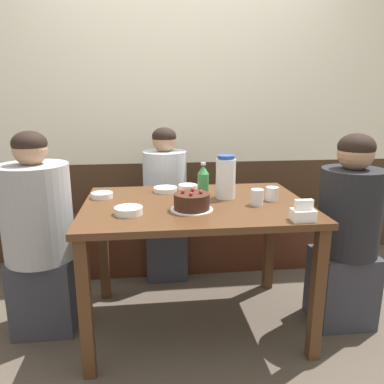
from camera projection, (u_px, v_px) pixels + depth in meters
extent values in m
plane|color=#4C4238|center=(195.00, 322.00, 2.30)|extent=(12.00, 12.00, 0.00)
cube|color=#3D2819|center=(180.00, 209.00, 3.21)|extent=(4.80, 0.04, 0.82)
cube|color=silver|center=(179.00, 55.00, 2.90)|extent=(4.80, 0.04, 1.68)
cube|color=#472314|center=(183.00, 240.00, 3.05)|extent=(2.45, 0.38, 0.42)
cube|color=#4C2D19|center=(196.00, 206.00, 2.11)|extent=(1.25, 0.87, 0.03)
cube|color=#4C2D19|center=(85.00, 310.00, 1.77)|extent=(0.06, 0.06, 0.73)
cube|color=#4C2D19|center=(317.00, 295.00, 1.90)|extent=(0.06, 0.06, 0.73)
cube|color=#4C2D19|center=(103.00, 247.00, 2.51)|extent=(0.06, 0.06, 0.73)
cube|color=#4C2D19|center=(269.00, 240.00, 2.64)|extent=(0.06, 0.06, 0.73)
cylinder|color=white|center=(192.00, 209.00, 1.97)|extent=(0.23, 0.23, 0.01)
cylinder|color=#381E14|center=(192.00, 201.00, 1.96)|extent=(0.19, 0.19, 0.08)
sphere|color=red|center=(191.00, 194.00, 1.90)|extent=(0.02, 0.02, 0.02)
sphere|color=red|center=(201.00, 192.00, 1.95)|extent=(0.02, 0.02, 0.02)
sphere|color=red|center=(193.00, 190.00, 1.99)|extent=(0.02, 0.02, 0.02)
sphere|color=red|center=(183.00, 191.00, 1.95)|extent=(0.02, 0.02, 0.02)
cylinder|color=white|center=(226.00, 179.00, 2.18)|extent=(0.12, 0.12, 0.23)
cylinder|color=#28479E|center=(226.00, 157.00, 2.15)|extent=(0.10, 0.10, 0.02)
cylinder|color=#388E4C|center=(203.00, 185.00, 2.23)|extent=(0.07, 0.07, 0.14)
cone|color=#388E4C|center=(203.00, 169.00, 2.21)|extent=(0.07, 0.07, 0.05)
cylinder|color=silver|center=(203.00, 164.00, 2.20)|extent=(0.03, 0.03, 0.01)
cube|color=white|center=(303.00, 215.00, 1.80)|extent=(0.11, 0.08, 0.05)
cube|color=white|center=(304.00, 205.00, 1.79)|extent=(0.09, 0.03, 0.05)
cylinder|color=white|center=(188.00, 187.00, 2.39)|extent=(0.12, 0.12, 0.04)
cylinder|color=white|center=(165.00, 190.00, 2.35)|extent=(0.15, 0.15, 0.03)
cylinder|color=white|center=(128.00, 211.00, 1.90)|extent=(0.14, 0.14, 0.04)
cylinder|color=white|center=(102.00, 195.00, 2.21)|extent=(0.12, 0.12, 0.03)
cylinder|color=silver|center=(257.00, 197.00, 2.06)|extent=(0.07, 0.07, 0.09)
cylinder|color=silver|center=(272.00, 194.00, 2.15)|extent=(0.07, 0.07, 0.08)
cube|color=#33333D|center=(45.00, 293.00, 2.21)|extent=(0.34, 0.30, 0.45)
cylinder|color=#99999E|center=(37.00, 212.00, 2.08)|extent=(0.38, 0.38, 0.54)
sphere|color=#A87A5B|center=(30.00, 149.00, 2.00)|extent=(0.18, 0.18, 0.18)
ellipsoid|color=black|center=(29.00, 143.00, 1.99)|extent=(0.18, 0.18, 0.14)
cube|color=#33333D|center=(166.00, 246.00, 2.90)|extent=(0.30, 0.34, 0.45)
cylinder|color=silver|center=(165.00, 186.00, 2.78)|extent=(0.32, 0.32, 0.51)
sphere|color=#A87A5B|center=(164.00, 141.00, 2.69)|extent=(0.17, 0.17, 0.17)
ellipsoid|color=black|center=(164.00, 136.00, 2.69)|extent=(0.17, 0.17, 0.13)
cube|color=#33333D|center=(341.00, 287.00, 2.27)|extent=(0.34, 0.30, 0.45)
cylinder|color=black|center=(349.00, 212.00, 2.16)|extent=(0.35, 0.35, 0.50)
sphere|color=#A87A5B|center=(356.00, 153.00, 2.07)|extent=(0.20, 0.20, 0.20)
ellipsoid|color=black|center=(357.00, 147.00, 2.06)|extent=(0.20, 0.20, 0.15)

